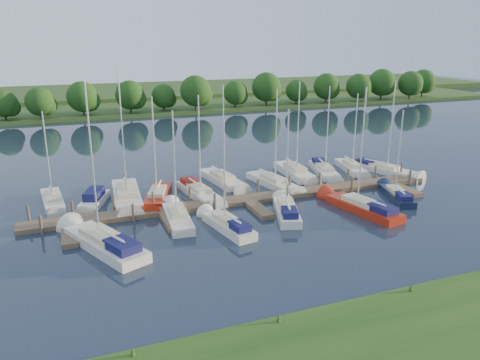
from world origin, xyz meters
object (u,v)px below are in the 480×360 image
object	(u,v)px
motorboat	(94,201)
sailboat_n_5	(223,181)
dock	(249,202)
sailboat_s_2	(227,226)
sailboat_n_0	(53,202)

from	to	relation	value
motorboat	sailboat_n_5	world-z (taller)	sailboat_n_5
sailboat_n_5	dock	bearing A→B (deg)	83.71
sailboat_s_2	sailboat_n_5	bearing A→B (deg)	61.78
dock	sailboat_s_2	size ratio (longest dim) A/B	4.31
sailboat_n_5	sailboat_s_2	distance (m)	12.59
dock	sailboat_n_0	xyz separation A→B (m)	(-17.15, 6.43, 0.07)
sailboat_n_5	sailboat_s_2	bearing A→B (deg)	64.61
motorboat	sailboat_s_2	world-z (taller)	sailboat_s_2
dock	motorboat	distance (m)	14.46
dock	sailboat_n_5	bearing A→B (deg)	91.55
sailboat_n_0	motorboat	xyz separation A→B (m)	(3.56, -1.49, 0.09)
sailboat_n_0	sailboat_s_2	distance (m)	17.44
dock	sailboat_n_5	world-z (taller)	sailboat_n_5
sailboat_s_2	sailboat_n_0	bearing A→B (deg)	128.34
motorboat	sailboat_n_5	xyz separation A→B (m)	(13.40, 2.05, -0.08)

